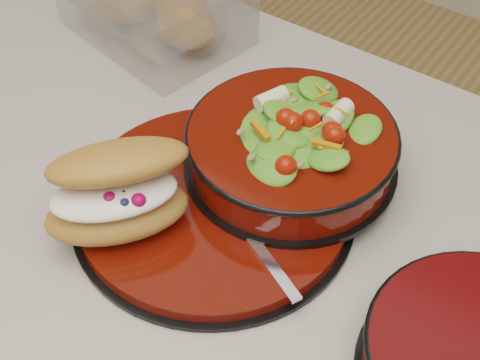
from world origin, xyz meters
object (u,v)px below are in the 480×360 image
Objects in this scene: croissant at (119,192)px; fork at (251,237)px; island_counter at (136,355)px; dinner_plate at (214,203)px; pastry_box at (156,4)px; salad_bowl at (292,141)px.

croissant is 0.14m from fork.
island_counter is 7.15× the size of croissant.
island_counter is at bearing -171.77° from dinner_plate.
pastry_box is at bearing 74.98° from croissant.
salad_bowl is (0.20, 0.11, 0.50)m from island_counter.
salad_bowl reaches higher than fork.
croissant is at bearing -119.90° from salad_bowl.
dinner_plate is at bearing -114.86° from salad_bowl.
croissant reaches higher than pastry_box.
island_counter is at bearing -151.20° from salad_bowl.
island_counter is 0.56m from pastry_box.
fork is (0.22, 0.00, 0.47)m from island_counter.
dinner_plate is 0.11m from salad_bowl.
dinner_plate is 2.03× the size of fork.
island_counter is 0.55m from salad_bowl.
pastry_box is (-0.21, 0.30, -0.02)m from croissant.
island_counter is 5.33× the size of salad_bowl.
pastry_box is (-0.30, 0.13, -0.01)m from salad_bowl.
fork is at bearing -25.61° from pastry_box.
island_counter is 0.48m from dinner_plate.
salad_bowl is (0.04, 0.09, 0.05)m from dinner_plate.
island_counter is 8.34× the size of fork.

